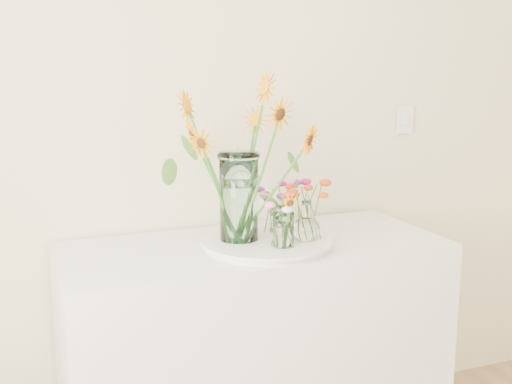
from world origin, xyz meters
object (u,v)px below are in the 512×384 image
small_vase_a (283,230)px  small_vase_c (278,219)px  mason_jar (239,197)px  counter (254,357)px  tray (266,244)px  small_vase_b (306,221)px

small_vase_a → small_vase_c: bearing=71.6°
mason_jar → small_vase_a: (0.11, -0.14, -0.10)m
counter → tray: bearing=-73.9°
small_vase_c → small_vase_b: bearing=-70.6°
tray → mason_jar: size_ratio=1.39×
counter → small_vase_c: (0.11, 0.02, 0.53)m
small_vase_a → tray: bearing=102.1°
small_vase_c → mason_jar: bearing=-163.3°
small_vase_b → small_vase_a: bearing=-155.4°
counter → small_vase_b: small_vase_b is taller
counter → mason_jar: 0.64m
tray → small_vase_b: bearing=-19.4°
mason_jar → small_vase_b: (0.22, -0.09, -0.09)m
mason_jar → counter: bearing=23.0°
small_vase_a → mason_jar: bearing=128.1°
small_vase_a → small_vase_b: bearing=24.6°
mason_jar → small_vase_b: mason_jar is taller
tray → small_vase_a: bearing=-77.9°
small_vase_b → small_vase_c: size_ratio=1.38×
small_vase_b → small_vase_c: small_vase_b is taller
counter → tray: 0.47m
mason_jar → small_vase_c: mason_jar is taller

